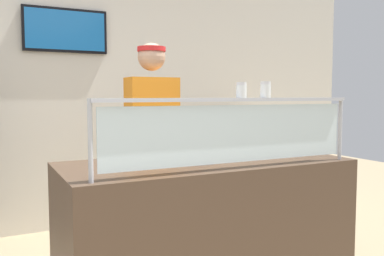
% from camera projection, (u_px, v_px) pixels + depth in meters
% --- Properties ---
extents(shop_rear_unit, '(6.21, 0.13, 2.70)m').
position_uv_depth(shop_rear_unit, '(113.00, 96.00, 4.43)').
color(shop_rear_unit, silver).
rests_on(shop_rear_unit, ground).
extents(serving_counter, '(1.81, 0.79, 0.95)m').
position_uv_depth(serving_counter, '(206.00, 234.00, 2.67)').
color(serving_counter, '#4C3828').
rests_on(serving_counter, ground).
extents(sneeze_guard, '(1.64, 0.06, 0.40)m').
position_uv_depth(sneeze_guard, '(235.00, 124.00, 2.32)').
color(sneeze_guard, '#B2B5BC').
rests_on(sneeze_guard, serving_counter).
extents(pizza_tray, '(0.48, 0.48, 0.04)m').
position_uv_depth(pizza_tray, '(189.00, 157.00, 2.69)').
color(pizza_tray, '#9EA0A8').
rests_on(pizza_tray, serving_counter).
extents(pizza_server, '(0.13, 0.29, 0.01)m').
position_uv_depth(pizza_server, '(197.00, 154.00, 2.69)').
color(pizza_server, '#ADAFB7').
rests_on(pizza_server, pizza_tray).
extents(parmesan_shaker, '(0.06, 0.06, 0.09)m').
position_uv_depth(parmesan_shaker, '(241.00, 91.00, 2.32)').
color(parmesan_shaker, white).
rests_on(parmesan_shaker, sneeze_guard).
extents(pepper_flake_shaker, '(0.06, 0.06, 0.09)m').
position_uv_depth(pepper_flake_shaker, '(265.00, 91.00, 2.39)').
color(pepper_flake_shaker, white).
rests_on(pepper_flake_shaker, sneeze_guard).
extents(worker_figure, '(0.41, 0.50, 1.76)m').
position_uv_depth(worker_figure, '(153.00, 142.00, 3.18)').
color(worker_figure, '#23232D').
rests_on(worker_figure, ground).
extents(prep_shelf, '(0.70, 0.55, 0.82)m').
position_uv_depth(prep_shelf, '(250.00, 180.00, 4.72)').
color(prep_shelf, '#B7BABF').
rests_on(prep_shelf, ground).
extents(pizza_box_stack, '(0.44, 0.43, 0.31)m').
position_uv_depth(pizza_box_stack, '(251.00, 130.00, 4.68)').
color(pizza_box_stack, tan).
rests_on(pizza_box_stack, prep_shelf).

